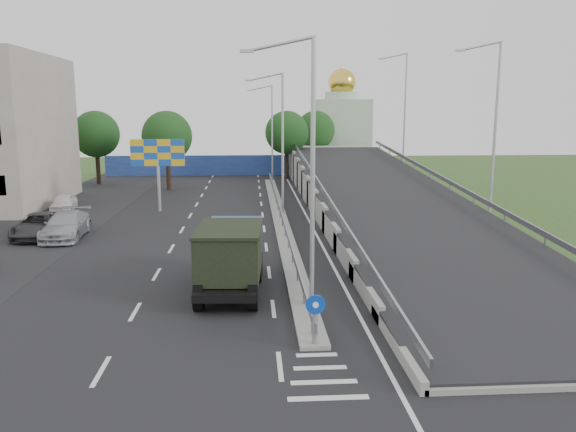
{
  "coord_description": "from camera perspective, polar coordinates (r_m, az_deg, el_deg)",
  "views": [
    {
      "loc": [
        -1.99,
        -14.77,
        7.62
      ],
      "look_at": [
        -0.1,
        13.91,
        2.2
      ],
      "focal_mm": 35.0,
      "sensor_mm": 36.0,
      "label": 1
    }
  ],
  "objects": [
    {
      "name": "parking_strip",
      "position": [
        38.25,
        -25.17,
        -1.84
      ],
      "size": [
        8.0,
        90.0,
        0.05
      ],
      "primitive_type": "cube",
      "color": "black",
      "rests_on": "ground"
    },
    {
      "name": "lamp_post_near",
      "position": [
        20.95,
        2.01,
        5.71
      ],
      "size": [
        2.74,
        0.18,
        10.08
      ],
      "color": "#B2B5B7",
      "rests_on": "median"
    },
    {
      "name": "median_guardrail",
      "position": [
        39.42,
        -0.81,
        0.64
      ],
      "size": [
        0.09,
        44.0,
        0.71
      ],
      "color": "gray",
      "rests_on": "median"
    },
    {
      "name": "parked_car_d",
      "position": [
        36.45,
        -21.63,
        -0.89
      ],
      "size": [
        2.5,
        5.52,
        1.57
      ],
      "primitive_type": "imported",
      "rotation": [
        0.0,
        0.0,
        0.06
      ],
      "color": "#A2A5AB",
      "rests_on": "ground"
    },
    {
      "name": "ground",
      "position": [
        16.74,
        3.63,
        -16.43
      ],
      "size": [
        160.0,
        160.0,
        0.0
      ],
      "primitive_type": "plane",
      "color": "#2D4C1E",
      "rests_on": "ground"
    },
    {
      "name": "lamp_post_far",
      "position": [
        60.83,
        -1.8,
        8.97
      ],
      "size": [
        2.74,
        0.18,
        10.08
      ],
      "color": "#B2B5B7",
      "rests_on": "median"
    },
    {
      "name": "tree_left_mid",
      "position": [
        55.4,
        -12.19,
        7.92
      ],
      "size": [
        4.8,
        4.8,
        7.6
      ],
      "color": "black",
      "rests_on": "ground"
    },
    {
      "name": "sign_bollard",
      "position": [
        18.28,
        2.78,
        -10.45
      ],
      "size": [
        0.64,
        0.23,
        1.67
      ],
      "color": "black",
      "rests_on": "median"
    },
    {
      "name": "tree_median_far",
      "position": [
        62.94,
        -0.12,
        8.46
      ],
      "size": [
        4.8,
        4.8,
        7.6
      ],
      "color": "black",
      "rests_on": "ground"
    },
    {
      "name": "parked_car_e",
      "position": [
        46.14,
        -21.82,
        1.26
      ],
      "size": [
        2.14,
        4.17,
        1.36
      ],
      "primitive_type": "imported",
      "rotation": [
        0.0,
        0.0,
        0.14
      ],
      "color": "white",
      "rests_on": "ground"
    },
    {
      "name": "lamp_post_mid",
      "position": [
        40.86,
        -0.82,
        8.14
      ],
      "size": [
        2.74,
        0.18,
        10.08
      ],
      "color": "#B2B5B7",
      "rests_on": "median"
    },
    {
      "name": "billboard",
      "position": [
        43.47,
        -13.1,
        5.87
      ],
      "size": [
        4.0,
        0.24,
        5.5
      ],
      "color": "#B2B5B7",
      "rests_on": "ground"
    },
    {
      "name": "tree_left_far",
      "position": [
        61.92,
        -18.93,
        7.85
      ],
      "size": [
        4.8,
        4.8,
        7.6
      ],
      "color": "black",
      "rests_on": "ground"
    },
    {
      "name": "median",
      "position": [
        39.54,
        -0.81,
        -0.28
      ],
      "size": [
        1.0,
        44.0,
        0.2
      ],
      "primitive_type": "cube",
      "color": "gray",
      "rests_on": "ground"
    },
    {
      "name": "tree_ramp_far",
      "position": [
        70.26,
        2.8,
        8.68
      ],
      "size": [
        4.8,
        4.8,
        7.6
      ],
      "color": "black",
      "rests_on": "ground"
    },
    {
      "name": "blue_wall",
      "position": [
        67.1,
        -5.48,
        5.14
      ],
      "size": [
        30.0,
        0.5,
        2.4
      ],
      "primitive_type": "cube",
      "color": "#293099",
      "rests_on": "ground"
    },
    {
      "name": "road_surface",
      "position": [
        35.61,
        -5.3,
        -1.72
      ],
      "size": [
        26.0,
        90.0,
        0.04
      ],
      "primitive_type": "cube",
      "color": "black",
      "rests_on": "ground"
    },
    {
      "name": "dump_truck",
      "position": [
        24.13,
        -5.75,
        -3.77
      ],
      "size": [
        2.84,
        6.78,
        2.93
      ],
      "rotation": [
        0.0,
        0.0,
        -0.06
      ],
      "color": "black",
      "rests_on": "ground"
    },
    {
      "name": "church",
      "position": [
        75.76,
        5.41,
        8.89
      ],
      "size": [
        7.0,
        7.0,
        13.8
      ],
      "color": "#B2CCAD",
      "rests_on": "ground"
    },
    {
      "name": "overpass_ramp",
      "position": [
        40.34,
        9.89,
        2.16
      ],
      "size": [
        10.0,
        50.0,
        3.5
      ],
      "color": "gray",
      "rests_on": "ground"
    },
    {
      "name": "parked_car_c",
      "position": [
        37.41,
        -23.99,
        -0.88
      ],
      "size": [
        2.77,
        5.37,
        1.45
      ],
      "primitive_type": "imported",
      "rotation": [
        0.0,
        0.0,
        0.07
      ],
      "color": "#333238",
      "rests_on": "ground"
    }
  ]
}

